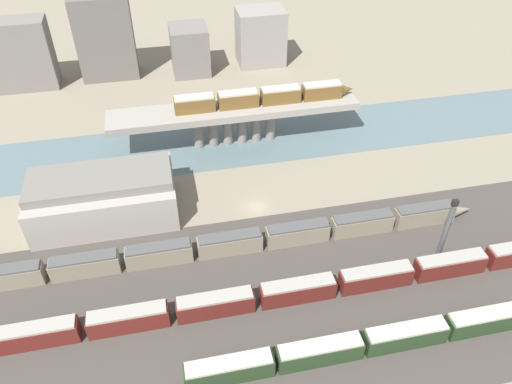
% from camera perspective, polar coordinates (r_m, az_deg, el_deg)
% --- Properties ---
extents(ground_plane, '(400.00, 400.00, 0.00)m').
position_cam_1_polar(ground_plane, '(101.18, 0.02, -1.74)').
color(ground_plane, gray).
extents(railbed_yard, '(280.00, 42.00, 0.01)m').
position_cam_1_polar(railbed_yard, '(85.06, 3.45, -12.20)').
color(railbed_yard, '#423D38').
rests_on(railbed_yard, ground).
extents(river_water, '(320.00, 20.67, 0.01)m').
position_cam_1_polar(river_water, '(120.26, -2.40, 5.75)').
color(river_water, slate).
rests_on(river_water, ground).
extents(bridge, '(57.37, 8.93, 9.59)m').
position_cam_1_polar(bridge, '(116.20, -2.50, 8.89)').
color(bridge, gray).
rests_on(bridge, ground).
extents(train_on_bridge, '(41.83, 3.11, 3.62)m').
position_cam_1_polar(train_on_bridge, '(115.57, 1.00, 10.85)').
color(train_on_bridge, brown).
rests_on(train_on_bridge, bridge).
extents(train_yard_near, '(57.94, 2.80, 3.77)m').
position_cam_1_polar(train_yard_near, '(79.81, 13.15, -16.37)').
color(train_yard_near, '#23381E').
rests_on(train_yard_near, ground).
extents(train_yard_mid, '(99.05, 2.79, 3.90)m').
position_cam_1_polar(train_yard_mid, '(84.22, 5.73, -11.01)').
color(train_yard_mid, '#5B1E19').
rests_on(train_yard_mid, ground).
extents(train_yard_far, '(104.93, 2.75, 3.97)m').
position_cam_1_polar(train_yard_far, '(90.67, -6.20, -6.35)').
color(train_yard_far, gray).
rests_on(train_yard_far, ground).
extents(warehouse_building, '(27.41, 15.39, 9.77)m').
position_cam_1_polar(warehouse_building, '(100.95, -17.02, -0.48)').
color(warehouse_building, '#9E998E').
rests_on(warehouse_building, ground).
extents(signal_tower, '(1.00, 0.94, 13.18)m').
position_cam_1_polar(signal_tower, '(93.07, 20.91, -4.02)').
color(signal_tower, '#4C4C51').
rests_on(signal_tower, ground).
extents(city_block_far_left, '(16.77, 8.05, 19.05)m').
position_cam_1_polar(city_block_far_left, '(154.27, -25.33, 13.99)').
color(city_block_far_left, slate).
rests_on(city_block_far_left, ground).
extents(city_block_left, '(15.71, 8.85, 23.21)m').
position_cam_1_polar(city_block_left, '(152.00, -16.87, 16.58)').
color(city_block_left, '#605B56').
rests_on(city_block_left, ground).
extents(city_block_center, '(10.54, 11.23, 13.59)m').
position_cam_1_polar(city_block_center, '(151.46, -7.58, 15.81)').
color(city_block_center, slate).
rests_on(city_block_center, ground).
extents(city_block_right, '(13.86, 10.48, 16.15)m').
position_cam_1_polar(city_block_right, '(155.75, 0.52, 17.33)').
color(city_block_right, gray).
rests_on(city_block_right, ground).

